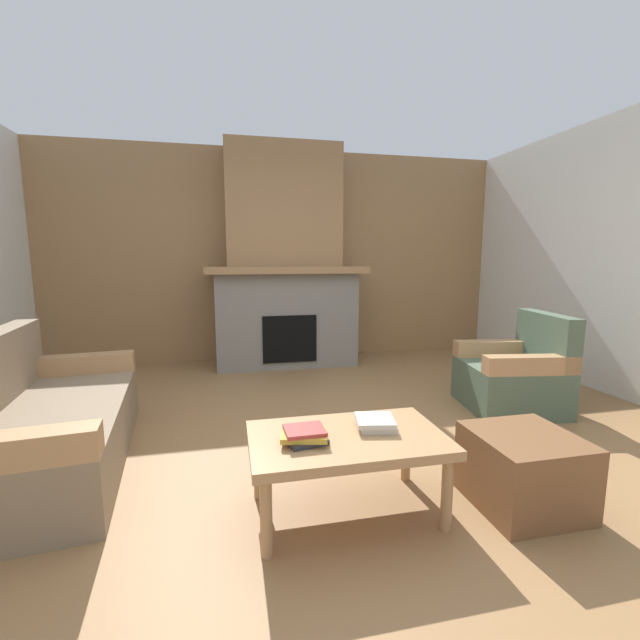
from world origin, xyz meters
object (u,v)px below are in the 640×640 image
Objects in this scene: fireplace at (285,271)px; ottoman at (524,470)px; couch at (41,425)px; armchair at (515,376)px; coffee_table at (347,445)px.

fireplace reaches higher than ottoman.
couch is at bearing -128.22° from fireplace.
ottoman is at bearing -125.60° from armchair.
fireplace is 3.11× the size of armchair.
armchair is at bearing -49.29° from fireplace.
coffee_table is at bearing -26.26° from couch.
couch is 3.66m from armchair.
armchair is at bearing 54.40° from ottoman.
couch is 2.88m from ottoman.
ottoman is (-0.94, -1.32, -0.09)m from armchair.
fireplace reaches higher than couch.
armchair reaches higher than coffee_table.
coffee_table is (-1.89, -1.18, 0.08)m from armchair.
fireplace is at bearing 103.85° from ottoman.
ottoman is at bearing -8.34° from coffee_table.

